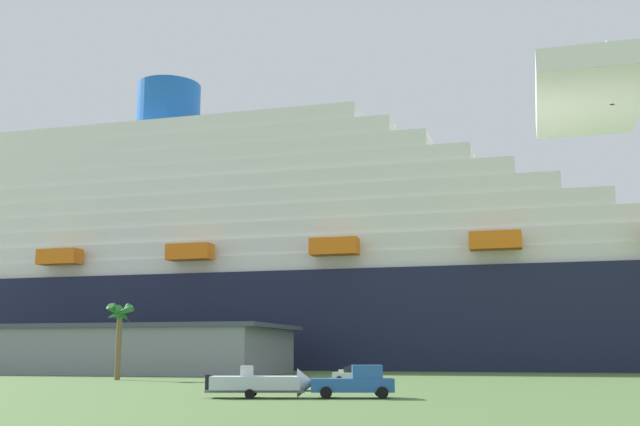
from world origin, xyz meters
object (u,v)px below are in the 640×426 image
Objects in this scene: pickup_truck at (356,382)px; parked_car_white_van at (359,371)px; parked_car_silver_sedan at (356,374)px; cruise_ship at (280,274)px; palm_tree at (120,319)px; small_boat_on_trailer at (267,384)px.

pickup_truck is 37.28m from parked_car_white_van.
parked_car_white_van is (-5.77, 36.83, -0.21)m from pickup_truck.
pickup_truck reaches higher than parked_car_silver_sedan.
palm_tree is at bearing -91.41° from cruise_ship.
small_boat_on_trailer is at bearing -93.53° from parked_car_silver_sedan.
palm_tree is at bearing 176.00° from parked_car_silver_sedan.
pickup_truck is at bearing -71.83° from cruise_ship.
parked_car_silver_sedan is at bearing 99.46° from pickup_truck.
small_boat_on_trailer reaches higher than parked_car_white_van.
parked_car_white_van is (24.04, -54.02, -17.13)m from cruise_ship.
cruise_ship is at bearing 108.17° from pickup_truck.
palm_tree is 27.77m from parked_car_silver_sedan.
pickup_truck is at bearing -81.09° from parked_car_white_van.
pickup_truck is at bearing -80.54° from parked_car_silver_sedan.
parked_car_silver_sedan is at bearing 86.47° from small_boat_on_trailer.
pickup_truck reaches higher than small_boat_on_trailer.
small_boat_on_trailer reaches higher than parked_car_silver_sedan.
parked_car_white_van is at bearing 89.75° from small_boat_on_trailer.
small_boat_on_trailer is 26.97m from parked_car_silver_sedan.
parked_car_silver_sedan is at bearing -68.61° from cruise_ship.
cruise_ship is 26.94× the size of small_boat_on_trailer.
parked_car_silver_sedan is (25.53, -65.18, -17.13)m from cruise_ship.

